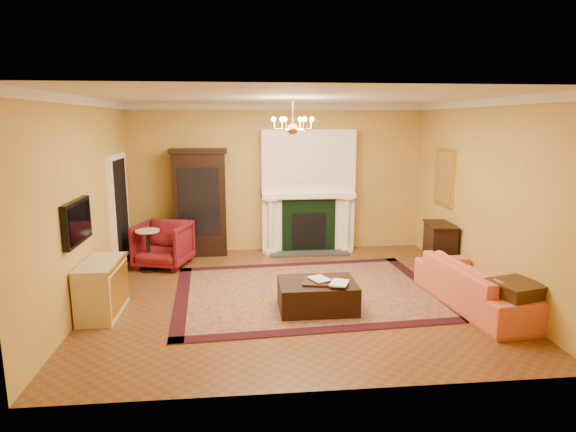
{
  "coord_description": "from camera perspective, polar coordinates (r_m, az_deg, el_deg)",
  "views": [
    {
      "loc": [
        -0.78,
        -7.09,
        2.67
      ],
      "look_at": [
        -0.04,
        0.3,
        1.19
      ],
      "focal_mm": 30.0,
      "sensor_mm": 36.0,
      "label": 1
    }
  ],
  "objects": [
    {
      "name": "floor",
      "position": [
        7.62,
        0.53,
        -9.35
      ],
      "size": [
        6.0,
        5.5,
        0.02
      ],
      "primitive_type": "cube",
      "color": "brown",
      "rests_on": "ground"
    },
    {
      "name": "ceiling",
      "position": [
        7.14,
        0.57,
        13.96
      ],
      "size": [
        6.0,
        5.5,
        0.02
      ],
      "primitive_type": "cube",
      "color": "silver",
      "rests_on": "wall_back"
    },
    {
      "name": "wall_back",
      "position": [
        9.95,
        -1.2,
        4.49
      ],
      "size": [
        6.0,
        0.02,
        3.0
      ],
      "primitive_type": "cube",
      "color": "gold",
      "rests_on": "floor"
    },
    {
      "name": "wall_front",
      "position": [
        4.56,
        4.36,
        -3.69
      ],
      "size": [
        6.0,
        0.02,
        3.0
      ],
      "primitive_type": "cube",
      "color": "gold",
      "rests_on": "floor"
    },
    {
      "name": "wall_left",
      "position": [
        7.53,
        -22.88,
        1.4
      ],
      "size": [
        0.02,
        5.5,
        3.0
      ],
      "primitive_type": "cube",
      "color": "gold",
      "rests_on": "floor"
    },
    {
      "name": "wall_right",
      "position": [
        8.13,
        22.16,
        2.12
      ],
      "size": [
        0.02,
        5.5,
        3.0
      ],
      "primitive_type": "cube",
      "color": "gold",
      "rests_on": "floor"
    },
    {
      "name": "fireplace",
      "position": [
        9.88,
        2.37,
        2.64
      ],
      "size": [
        1.9,
        0.7,
        2.5
      ],
      "color": "white",
      "rests_on": "wall_back"
    },
    {
      "name": "crown_molding",
      "position": [
        8.09,
        -0.19,
        13.15
      ],
      "size": [
        6.0,
        5.5,
        0.12
      ],
      "color": "silver",
      "rests_on": "ceiling"
    },
    {
      "name": "doorway",
      "position": [
        9.2,
        -19.3,
        0.43
      ],
      "size": [
        0.08,
        1.05,
        2.1
      ],
      "color": "white",
      "rests_on": "wall_left"
    },
    {
      "name": "tv_panel",
      "position": [
        6.97,
        -23.71,
        -0.65
      ],
      "size": [
        0.09,
        0.95,
        0.58
      ],
      "color": "black",
      "rests_on": "wall_left"
    },
    {
      "name": "gilt_mirror",
      "position": [
        9.34,
        18.02,
        4.42
      ],
      "size": [
        0.06,
        0.76,
        1.05
      ],
      "color": "gold",
      "rests_on": "wall_right"
    },
    {
      "name": "chandelier",
      "position": [
        7.14,
        0.57,
        10.74
      ],
      "size": [
        0.63,
        0.55,
        0.53
      ],
      "color": "gold",
      "rests_on": "ceiling"
    },
    {
      "name": "oriental_rug",
      "position": [
        7.73,
        2.36,
        -8.91
      ],
      "size": [
        4.3,
        3.34,
        0.02
      ],
      "primitive_type": "cube",
      "rotation": [
        0.0,
        0.0,
        0.06
      ],
      "color": "#400D18",
      "rests_on": "floor"
    },
    {
      "name": "china_cabinet",
      "position": [
        9.76,
        -10.39,
        1.32
      ],
      "size": [
        1.04,
        0.51,
        2.04
      ],
      "primitive_type": "cube",
      "rotation": [
        0.0,
        0.0,
        0.05
      ],
      "color": "black",
      "rests_on": "floor"
    },
    {
      "name": "wingback_armchair",
      "position": [
        9.19,
        -14.59,
        -3.05
      ],
      "size": [
        1.09,
        1.05,
        0.92
      ],
      "primitive_type": "imported",
      "rotation": [
        0.0,
        0.0,
        -0.28
      ],
      "color": "maroon",
      "rests_on": "floor"
    },
    {
      "name": "pedestal_table",
      "position": [
        9.0,
        -16.23,
        -3.57
      ],
      "size": [
        0.42,
        0.42,
        0.76
      ],
      "color": "black",
      "rests_on": "floor"
    },
    {
      "name": "commode",
      "position": [
        7.26,
        -21.19,
        -7.96
      ],
      "size": [
        0.49,
        1.02,
        0.76
      ],
      "primitive_type": "cube",
      "rotation": [
        0.0,
        0.0,
        -0.01
      ],
      "color": "beige",
      "rests_on": "floor"
    },
    {
      "name": "coral_sofa",
      "position": [
        7.52,
        21.58,
        -6.86
      ],
      "size": [
        0.88,
        2.29,
        0.87
      ],
      "primitive_type": "imported",
      "rotation": [
        0.0,
        0.0,
        1.67
      ],
      "color": "#E9704A",
      "rests_on": "floor"
    },
    {
      "name": "end_table",
      "position": [
        6.97,
        25.25,
        -9.73
      ],
      "size": [
        0.65,
        0.65,
        0.61
      ],
      "primitive_type": "cube",
      "rotation": [
        0.0,
        0.0,
        0.26
      ],
      "color": "#3D2710",
      "rests_on": "floor"
    },
    {
      "name": "console_table",
      "position": [
        9.11,
        17.51,
        -3.62
      ],
      "size": [
        0.53,
        0.8,
        0.83
      ],
      "primitive_type": "cube",
      "rotation": [
        0.0,
        0.0,
        -0.14
      ],
      "color": "black",
      "rests_on": "floor"
    },
    {
      "name": "leather_ottoman",
      "position": [
        6.97,
        3.48,
        -9.37
      ],
      "size": [
        1.09,
        0.79,
        0.41
      ],
      "primitive_type": "cube",
      "rotation": [
        0.0,
        0.0,
        -0.0
      ],
      "color": "black",
      "rests_on": "oriental_rug"
    },
    {
      "name": "ottoman_tray",
      "position": [
        6.85,
        3.87,
        -7.81
      ],
      "size": [
        0.55,
        0.47,
        0.03
      ],
      "primitive_type": "cube",
      "rotation": [
        0.0,
        0.0,
        -0.2
      ],
      "color": "black",
      "rests_on": "leather_ottoman"
    },
    {
      "name": "book_a",
      "position": [
        6.77,
        2.96,
        -6.54
      ],
      "size": [
        0.22,
        0.12,
        0.3
      ],
      "primitive_type": "imported",
      "rotation": [
        0.0,
        0.0,
        0.42
      ],
      "color": "gray",
      "rests_on": "ottoman_tray"
    },
    {
      "name": "book_b",
      "position": [
        6.71,
        5.14,
        -6.65
      ],
      "size": [
        0.23,
        0.11,
        0.32
      ],
      "primitive_type": "imported",
      "rotation": [
        0.0,
        0.0,
        -0.4
      ],
      "color": "gray",
      "rests_on": "ottoman_tray"
    },
    {
      "name": "topiary_left",
      "position": [
        9.72,
        -1.91,
        4.04
      ],
      "size": [
        0.15,
        0.15,
        0.41
      ],
      "color": "gray",
      "rests_on": "fireplace"
    },
    {
      "name": "topiary_right",
      "position": [
        9.89,
        5.68,
        4.34
      ],
      "size": [
        0.18,
        0.18,
        0.47
      ],
      "color": "gray",
      "rests_on": "fireplace"
    }
  ]
}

